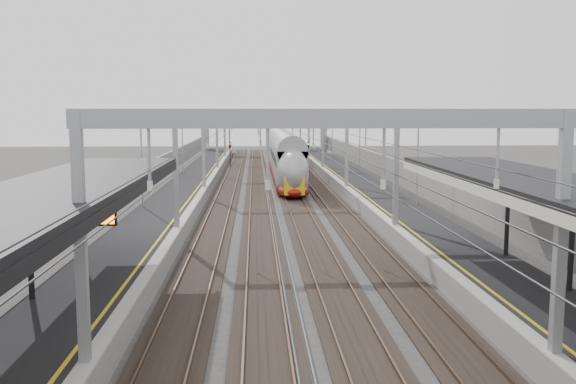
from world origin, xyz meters
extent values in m
cube|color=black|center=(-8.00, 45.00, 0.50)|extent=(4.00, 120.00, 1.00)
cube|color=black|center=(8.00, 45.00, 0.50)|extent=(4.00, 120.00, 1.00)
cube|color=black|center=(-4.50, 45.00, 0.04)|extent=(2.40, 140.00, 0.08)
cube|color=brown|center=(-5.22, 45.00, 0.13)|extent=(0.07, 140.00, 0.14)
cube|color=brown|center=(-3.78, 45.00, 0.13)|extent=(0.07, 140.00, 0.14)
cube|color=black|center=(-1.50, 45.00, 0.04)|extent=(2.40, 140.00, 0.08)
cube|color=brown|center=(-2.22, 45.00, 0.13)|extent=(0.07, 140.00, 0.14)
cube|color=brown|center=(-0.78, 45.00, 0.13)|extent=(0.07, 140.00, 0.14)
cube|color=black|center=(1.50, 45.00, 0.04)|extent=(2.40, 140.00, 0.08)
cube|color=brown|center=(0.78, 45.00, 0.13)|extent=(0.07, 140.00, 0.14)
cube|color=brown|center=(2.22, 45.00, 0.13)|extent=(0.07, 140.00, 0.14)
cube|color=black|center=(4.50, 45.00, 0.04)|extent=(2.40, 140.00, 0.08)
cube|color=brown|center=(3.78, 45.00, 0.13)|extent=(0.07, 140.00, 0.14)
cube|color=brown|center=(5.22, 45.00, 0.13)|extent=(0.07, 140.00, 0.14)
cube|color=#91949A|center=(-6.30, 2.00, 4.30)|extent=(0.28, 0.28, 6.60)
cube|color=#91949A|center=(6.30, 2.00, 4.30)|extent=(0.28, 0.28, 6.60)
cube|color=#91949A|center=(0.00, 2.00, 7.35)|extent=(13.00, 0.25, 0.50)
cube|color=#91949A|center=(-6.30, 22.00, 4.30)|extent=(0.28, 0.28, 6.60)
cube|color=#91949A|center=(6.30, 22.00, 4.30)|extent=(0.28, 0.28, 6.60)
cube|color=#91949A|center=(0.00, 22.00, 7.35)|extent=(13.00, 0.25, 0.50)
cube|color=#91949A|center=(-6.30, 42.00, 4.30)|extent=(0.28, 0.28, 6.60)
cube|color=#91949A|center=(6.30, 42.00, 4.30)|extent=(0.28, 0.28, 6.60)
cube|color=#91949A|center=(0.00, 42.00, 7.35)|extent=(13.00, 0.25, 0.50)
cube|color=#91949A|center=(-6.30, 62.00, 4.30)|extent=(0.28, 0.28, 6.60)
cube|color=#91949A|center=(6.30, 62.00, 4.30)|extent=(0.28, 0.28, 6.60)
cube|color=#91949A|center=(0.00, 62.00, 7.35)|extent=(13.00, 0.25, 0.50)
cube|color=#91949A|center=(-6.30, 82.00, 4.30)|extent=(0.28, 0.28, 6.60)
cube|color=#91949A|center=(6.30, 82.00, 4.30)|extent=(0.28, 0.28, 6.60)
cube|color=#91949A|center=(0.00, 82.00, 7.35)|extent=(13.00, 0.25, 0.50)
cube|color=#91949A|center=(-6.30, 100.00, 4.30)|extent=(0.28, 0.28, 6.60)
cube|color=#91949A|center=(6.30, 100.00, 4.30)|extent=(0.28, 0.28, 6.60)
cube|color=#91949A|center=(0.00, 100.00, 7.35)|extent=(13.00, 0.25, 0.50)
cylinder|color=#262628|center=(-4.50, 50.00, 5.50)|extent=(0.03, 140.00, 0.03)
cylinder|color=#262628|center=(-1.50, 50.00, 5.50)|extent=(0.03, 140.00, 0.03)
cylinder|color=#262628|center=(1.50, 50.00, 5.50)|extent=(0.03, 140.00, 0.03)
cylinder|color=#262628|center=(4.50, 50.00, 5.50)|extent=(0.03, 140.00, 0.03)
cube|color=black|center=(-8.00, 3.00, 5.12)|extent=(4.40, 30.00, 0.24)
cylinder|color=black|center=(-9.70, 14.00, 3.00)|extent=(0.20, 0.20, 4.00)
cube|color=black|center=(-6.60, 4.00, 4.55)|extent=(1.60, 0.15, 0.55)
cube|color=#E86204|center=(-6.60, 3.92, 4.55)|extent=(1.50, 0.02, 0.42)
cylinder|color=black|center=(9.70, 14.00, 3.00)|extent=(0.20, 0.20, 4.00)
cube|color=slate|center=(0.00, 100.00, 6.20)|extent=(22.00, 2.20, 1.40)
cube|color=slate|center=(-10.50, 100.00, 3.10)|extent=(1.00, 2.20, 6.20)
cube|color=slate|center=(10.50, 100.00, 3.10)|extent=(1.00, 2.20, 6.20)
cube|color=slate|center=(-11.20, 45.00, 1.60)|extent=(0.30, 120.00, 3.20)
cube|color=slate|center=(11.20, 45.00, 1.60)|extent=(0.30, 120.00, 3.20)
cube|color=maroon|center=(1.50, 53.43, 0.61)|extent=(2.77, 23.60, 0.82)
cube|color=gray|center=(1.50, 53.43, 2.56)|extent=(2.77, 23.60, 3.08)
cube|color=black|center=(1.50, 45.17, 0.28)|extent=(2.05, 2.46, 0.51)
cube|color=maroon|center=(1.50, 77.44, 0.61)|extent=(2.77, 23.60, 0.82)
cube|color=gray|center=(1.50, 77.44, 2.56)|extent=(2.77, 23.60, 3.08)
cube|color=black|center=(1.50, 69.18, 0.28)|extent=(2.05, 2.46, 0.51)
ellipsoid|color=gray|center=(1.50, 41.43, 2.25)|extent=(2.77, 5.33, 4.31)
cube|color=#EBAF0C|center=(1.50, 39.22, 1.33)|extent=(1.74, 0.12, 1.54)
cube|color=black|center=(1.50, 39.68, 2.87)|extent=(1.64, 0.59, 0.96)
cylinder|color=black|center=(-5.20, 73.14, 1.50)|extent=(0.12, 0.12, 3.00)
cube|color=black|center=(-5.20, 73.14, 3.10)|extent=(0.32, 0.22, 0.75)
sphere|color=red|center=(-5.20, 73.01, 3.25)|extent=(0.16, 0.16, 0.16)
cylinder|color=black|center=(3.20, 67.08, 1.50)|extent=(0.12, 0.12, 3.00)
cube|color=black|center=(3.20, 67.08, 3.10)|extent=(0.32, 0.22, 0.75)
sphere|color=red|center=(3.20, 66.95, 3.25)|extent=(0.16, 0.16, 0.16)
cylinder|color=black|center=(5.40, 72.06, 1.50)|extent=(0.12, 0.12, 3.00)
cube|color=black|center=(5.40, 72.06, 3.10)|extent=(0.32, 0.22, 0.75)
sphere|color=#0CE526|center=(5.40, 71.93, 3.25)|extent=(0.16, 0.16, 0.16)
camera|label=1|loc=(-1.82, -14.38, 7.51)|focal=40.00mm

